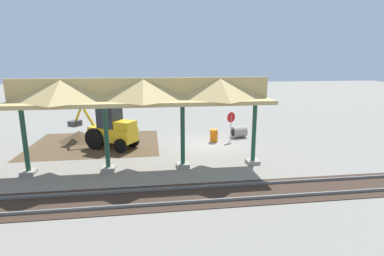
{
  "coord_description": "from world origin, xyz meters",
  "views": [
    {
      "loc": [
        3.96,
        19.99,
        5.78
      ],
      "look_at": [
        1.41,
        1.75,
        1.6
      ],
      "focal_mm": 28.0,
      "sensor_mm": 36.0,
      "label": 1
    }
  ],
  "objects": [
    {
      "name": "traffic_barrel",
      "position": [
        -0.51,
        -0.58,
        0.45
      ],
      "size": [
        0.56,
        0.56,
        0.9
      ],
      "primitive_type": "cylinder",
      "color": "orange",
      "rests_on": "ground"
    },
    {
      "name": "stop_sign",
      "position": [
        -1.8,
        -0.73,
        1.52
      ],
      "size": [
        0.68,
        0.39,
        2.12
      ],
      "color": "gray",
      "rests_on": "ground"
    },
    {
      "name": "dirt_work_zone",
      "position": [
        7.89,
        -1.18,
        0.0
      ],
      "size": [
        8.75,
        7.0,
        0.01
      ],
      "primitive_type": "cube",
      "color": "brown",
      "rests_on": "ground"
    },
    {
      "name": "rail_tracks",
      "position": [
        0.0,
        8.05,
        0.03
      ],
      "size": [
        60.0,
        2.58,
        0.15
      ],
      "color": "slate",
      "rests_on": "ground"
    },
    {
      "name": "backhoe",
      "position": [
        6.64,
        -0.05,
        1.27
      ],
      "size": [
        4.99,
        3.7,
        2.82
      ],
      "color": "yellow",
      "rests_on": "ground"
    },
    {
      "name": "platform_canopy",
      "position": [
        4.3,
        4.32,
        4.17
      ],
      "size": [
        13.29,
        3.2,
        4.9
      ],
      "color": "#9E998E",
      "rests_on": "ground"
    },
    {
      "name": "dirt_mound",
      "position": [
        9.27,
        -2.39,
        0.0
      ],
      "size": [
        5.75,
        5.75,
        1.4
      ],
      "primitive_type": "cone",
      "color": "brown",
      "rests_on": "ground"
    },
    {
      "name": "ground_plane",
      "position": [
        0.0,
        0.0,
        0.0
      ],
      "size": [
        120.0,
        120.0,
        0.0
      ],
      "primitive_type": "plane",
      "color": "gray"
    },
    {
      "name": "concrete_pipe",
      "position": [
        -2.67,
        -1.54,
        0.43
      ],
      "size": [
        1.21,
        1.07,
        0.85
      ],
      "color": "#9E9384",
      "rests_on": "ground"
    }
  ]
}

